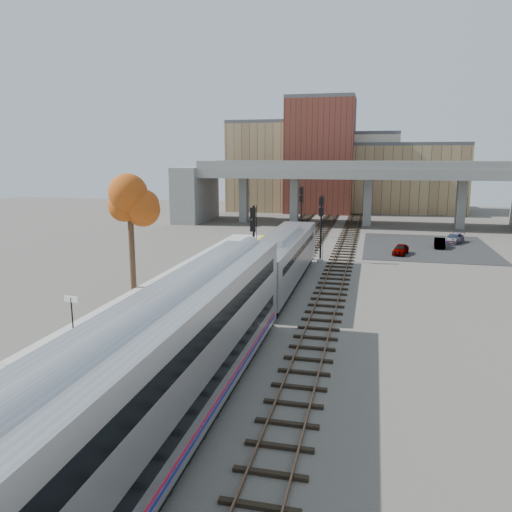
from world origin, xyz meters
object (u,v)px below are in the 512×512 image
at_px(signal_mast_far, 301,213).
at_px(tree, 130,203).
at_px(signal_mast_near, 253,249).
at_px(signal_mast_mid, 321,230).
at_px(locomotive, 282,258).
at_px(car_b, 440,243).
at_px(coach, 169,366).
at_px(car_a, 401,249).
at_px(car_c, 454,238).

xyz_separation_m(signal_mast_far, tree, (-8.62, -29.34, 3.66)).
xyz_separation_m(signal_mast_near, signal_mast_far, (-0.00, 25.98, -0.01)).
bearing_deg(signal_mast_far, signal_mast_mid, -74.80).
height_order(signal_mast_near, tree, tree).
height_order(signal_mast_near, signal_mast_far, signal_mast_near).
bearing_deg(signal_mast_near, signal_mast_mid, 69.37).
bearing_deg(locomotive, tree, -157.86).
distance_m(locomotive, car_b, 25.06).
bearing_deg(coach, locomotive, 90.00).
relative_size(car_a, car_c, 0.83).
height_order(coach, tree, tree).
relative_size(car_a, car_b, 0.98).
xyz_separation_m(coach, signal_mast_near, (-2.10, 21.60, 0.29)).
relative_size(signal_mast_far, car_c, 1.67).
xyz_separation_m(signal_mast_mid, car_a, (7.86, 5.51, -2.53)).
bearing_deg(signal_mast_mid, car_b, 40.71).
bearing_deg(signal_mast_near, car_b, 52.61).
xyz_separation_m(car_a, car_c, (6.47, 8.73, 0.01)).
relative_size(signal_mast_far, car_a, 2.01).
xyz_separation_m(locomotive, tree, (-10.72, -4.36, 4.46)).
relative_size(coach, car_c, 6.49).
bearing_deg(car_b, tree, -130.11).
bearing_deg(car_a, car_c, 67.37).
bearing_deg(signal_mast_far, signal_mast_near, -90.00).
relative_size(signal_mast_mid, car_c, 1.69).
distance_m(signal_mast_mid, tree, 19.44).
height_order(signal_mast_mid, tree, tree).
height_order(signal_mast_mid, signal_mast_far, signal_mast_mid).
height_order(signal_mast_far, tree, tree).
height_order(coach, car_b, coach).
distance_m(signal_mast_far, tree, 30.80).
bearing_deg(signal_mast_mid, signal_mast_near, -110.63).
distance_m(signal_mast_far, car_b, 17.21).
height_order(locomotive, signal_mast_mid, signal_mast_mid).
relative_size(locomotive, tree, 2.10).
bearing_deg(signal_mast_mid, car_c, 44.83).
bearing_deg(tree, signal_mast_mid, 48.24).
xyz_separation_m(coach, car_b, (14.33, 43.10, -2.22)).
relative_size(signal_mast_near, car_b, 1.97).
height_order(signal_mast_far, car_a, signal_mast_far).
relative_size(coach, car_a, 7.78).
bearing_deg(locomotive, coach, -90.00).
bearing_deg(signal_mast_far, coach, -87.47).
xyz_separation_m(locomotive, car_c, (16.33, 24.13, -1.68)).
xyz_separation_m(coach, car_c, (16.33, 46.74, -2.20)).
bearing_deg(locomotive, car_a, 57.36).
relative_size(signal_mast_mid, signal_mast_far, 1.01).
bearing_deg(signal_mast_far, car_a, -38.70).
height_order(signal_mast_near, signal_mast_mid, signal_mast_mid).
bearing_deg(locomotive, signal_mast_near, -154.47).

